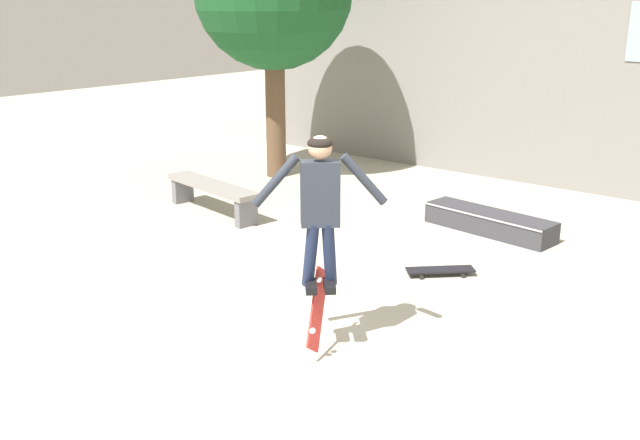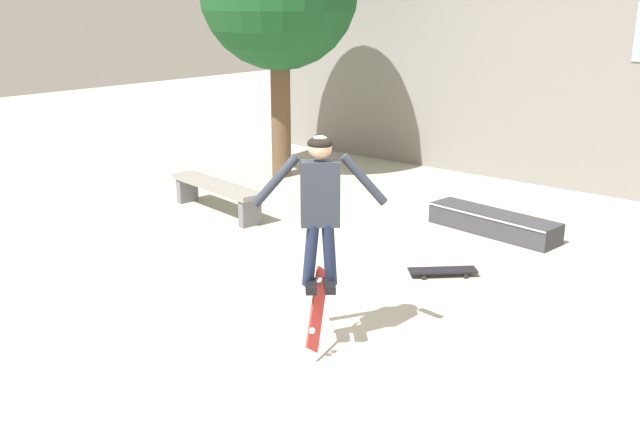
{
  "view_description": "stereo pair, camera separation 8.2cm",
  "coord_description": "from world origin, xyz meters",
  "px_view_note": "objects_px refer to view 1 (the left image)",
  "views": [
    {
      "loc": [
        3.68,
        -4.81,
        3.13
      ],
      "look_at": [
        -0.11,
        -0.13,
        1.27
      ],
      "focal_mm": 40.0,
      "sensor_mm": 36.0,
      "label": 1
    },
    {
      "loc": [
        3.74,
        -4.76,
        3.13
      ],
      "look_at": [
        -0.11,
        -0.13,
        1.27
      ],
      "focal_mm": 40.0,
      "sensor_mm": 36.0,
      "label": 2
    }
  ],
  "objects_px": {
    "skate_ledge": "(489,222)",
    "skater": "(320,200)",
    "park_bench": "(212,191)",
    "skateboard_resting": "(440,270)",
    "skateboard_flipping": "(318,309)"
  },
  "relations": [
    {
      "from": "skate_ledge",
      "to": "skater",
      "type": "xyz_separation_m",
      "value": [
        0.36,
        -4.23,
        1.3
      ]
    },
    {
      "from": "park_bench",
      "to": "skate_ledge",
      "type": "distance_m",
      "value": 4.13
    },
    {
      "from": "park_bench",
      "to": "skateboard_resting",
      "type": "bearing_deg",
      "value": 7.9
    },
    {
      "from": "park_bench",
      "to": "skateboard_flipping",
      "type": "bearing_deg",
      "value": -22.21
    },
    {
      "from": "park_bench",
      "to": "skateboard_resting",
      "type": "relative_size",
      "value": 2.77
    },
    {
      "from": "park_bench",
      "to": "skate_ledge",
      "type": "relative_size",
      "value": 1.03
    },
    {
      "from": "skate_ledge",
      "to": "skateboard_resting",
      "type": "bearing_deg",
      "value": -73.91
    },
    {
      "from": "park_bench",
      "to": "skate_ledge",
      "type": "height_order",
      "value": "park_bench"
    },
    {
      "from": "skateboard_flipping",
      "to": "skateboard_resting",
      "type": "height_order",
      "value": "skateboard_flipping"
    },
    {
      "from": "skateboard_resting",
      "to": "skateboard_flipping",
      "type": "bearing_deg",
      "value": 47.27
    },
    {
      "from": "park_bench",
      "to": "skateboard_resting",
      "type": "xyz_separation_m",
      "value": [
        4.01,
        -0.08,
        -0.29
      ]
    },
    {
      "from": "skateboard_flipping",
      "to": "skate_ledge",
      "type": "bearing_deg",
      "value": 156.77
    },
    {
      "from": "skater",
      "to": "skateboard_flipping",
      "type": "relative_size",
      "value": 2.02
    },
    {
      "from": "park_bench",
      "to": "skateboard_resting",
      "type": "height_order",
      "value": "park_bench"
    },
    {
      "from": "skateboard_resting",
      "to": "skater",
      "type": "bearing_deg",
      "value": 47.18
    }
  ]
}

